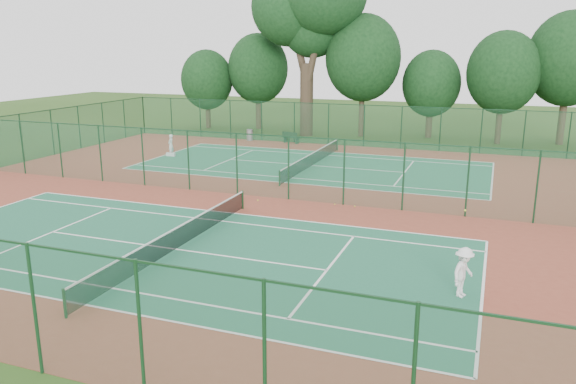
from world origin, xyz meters
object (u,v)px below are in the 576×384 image
(player_near, at_px, (463,272))
(big_tree, at_px, (309,5))
(bench, at_px, (291,137))
(player_far, at_px, (171,145))
(kit_bag, at_px, (171,154))
(trash_bin, at_px, (250,135))

(player_near, relative_size, big_tree, 0.10)
(bench, relative_size, big_tree, 0.10)
(player_far, distance_m, big_tree, 18.54)
(bench, distance_m, kit_bag, 10.96)
(bench, distance_m, big_tree, 12.23)
(player_far, bearing_deg, bench, 136.12)
(player_near, bearing_deg, big_tree, 49.59)
(player_near, height_order, kit_bag, player_near)
(big_tree, bearing_deg, bench, -89.35)
(player_near, distance_m, kit_bag, 28.96)
(player_near, bearing_deg, player_far, 73.69)
(player_far, height_order, trash_bin, player_far)
(player_near, height_order, bench, player_near)
(kit_bag, bearing_deg, bench, 50.25)
(player_near, xyz_separation_m, trash_bin, (-19.91, 27.15, -0.37))
(player_near, relative_size, player_far, 1.05)
(player_far, relative_size, big_tree, 0.10)
(player_near, distance_m, big_tree, 37.40)
(player_near, xyz_separation_m, player_far, (-22.62, 18.49, -0.04))
(trash_bin, xyz_separation_m, bench, (3.92, -0.11, 0.02))
(player_far, xyz_separation_m, bench, (6.63, 8.54, -0.31))
(player_far, height_order, bench, player_far)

